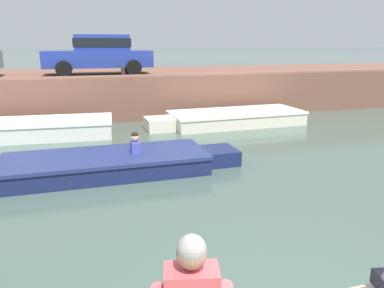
% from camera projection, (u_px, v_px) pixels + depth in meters
% --- Properties ---
extents(ground_plane, '(400.00, 400.00, 0.00)m').
position_uv_depth(ground_plane, '(176.00, 169.00, 8.94)').
color(ground_plane, '#42564C').
extents(far_quay_wall, '(60.00, 6.00, 1.68)m').
position_uv_depth(far_quay_wall, '(129.00, 90.00, 16.91)').
color(far_quay_wall, brown).
rests_on(far_quay_wall, ground).
extents(far_wall_coping, '(60.00, 0.24, 0.08)m').
position_uv_depth(far_wall_coping, '(138.00, 76.00, 14.01)').
color(far_wall_coping, '#925F4C').
rests_on(far_wall_coping, far_quay_wall).
extents(boat_moored_west_white, '(5.77, 2.14, 0.55)m').
position_uv_depth(boat_moored_west_white, '(27.00, 129.00, 11.82)').
color(boat_moored_west_white, white).
rests_on(boat_moored_west_white, ground).
extents(boat_moored_central_cream, '(5.85, 2.14, 0.50)m').
position_uv_depth(boat_moored_central_cream, '(230.00, 118.00, 13.70)').
color(boat_moored_central_cream, silver).
rests_on(boat_moored_central_cream, ground).
extents(motorboat_passing, '(5.64, 1.79, 0.93)m').
position_uv_depth(motorboat_passing, '(116.00, 163.00, 8.65)').
color(motorboat_passing, navy).
rests_on(motorboat_passing, ground).
extents(car_left_inner_blue, '(4.15, 1.91, 1.54)m').
position_uv_depth(car_left_inner_blue, '(99.00, 53.00, 14.76)').
color(car_left_inner_blue, '#233893').
rests_on(car_left_inner_blue, far_quay_wall).
extents(mooring_bollard_mid, '(0.15, 0.15, 0.45)m').
position_uv_depth(mooring_bollard_mid, '(123.00, 70.00, 13.94)').
color(mooring_bollard_mid, '#2D2B28').
rests_on(mooring_bollard_mid, far_quay_wall).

